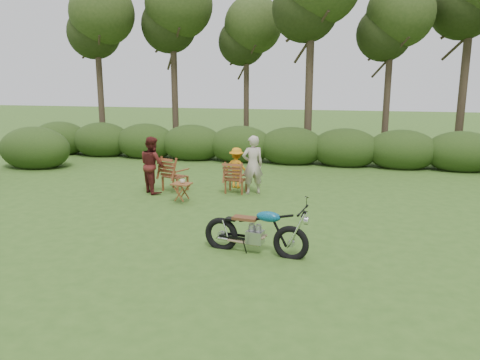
% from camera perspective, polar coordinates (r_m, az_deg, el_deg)
% --- Properties ---
extents(ground, '(80.00, 80.00, 0.00)m').
position_cam_1_polar(ground, '(9.48, -0.83, -7.39)').
color(ground, '#32521B').
rests_on(ground, ground).
extents(tree_line, '(22.52, 11.62, 8.14)m').
position_cam_1_polar(tree_line, '(18.47, 8.43, 14.10)').
color(tree_line, '#34281C').
rests_on(tree_line, ground).
extents(motorcycle, '(2.01, 0.99, 1.10)m').
position_cam_1_polar(motorcycle, '(8.86, 1.84, -8.85)').
color(motorcycle, '#0E8ABD').
rests_on(motorcycle, ground).
extents(lawn_chair_right, '(0.65, 0.65, 0.90)m').
position_cam_1_polar(lawn_chair_right, '(13.34, -0.50, -1.54)').
color(lawn_chair_right, brown).
rests_on(lawn_chair_right, ground).
extents(lawn_chair_left, '(0.88, 0.88, 1.00)m').
position_cam_1_polar(lawn_chair_left, '(13.72, -7.87, -1.27)').
color(lawn_chair_left, brown).
rests_on(lawn_chair_left, ground).
extents(side_table, '(0.55, 0.48, 0.52)m').
position_cam_1_polar(side_table, '(12.32, -7.11, -1.57)').
color(side_table, brown).
rests_on(side_table, ground).
extents(cup, '(0.16, 0.16, 0.10)m').
position_cam_1_polar(cup, '(12.26, -7.03, -0.15)').
color(cup, beige).
rests_on(cup, side_table).
extents(adult_a, '(0.72, 0.63, 1.65)m').
position_cam_1_polar(adult_a, '(13.22, 1.54, -1.67)').
color(adult_a, '#BAA999').
rests_on(adult_a, ground).
extents(adult_b, '(0.99, 0.97, 1.61)m').
position_cam_1_polar(adult_b, '(13.58, -10.49, -1.50)').
color(adult_b, '#4F1816').
rests_on(adult_b, ground).
extents(child, '(0.84, 0.56, 1.20)m').
position_cam_1_polar(child, '(13.92, -0.42, -0.94)').
color(child, orange).
rests_on(child, ground).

